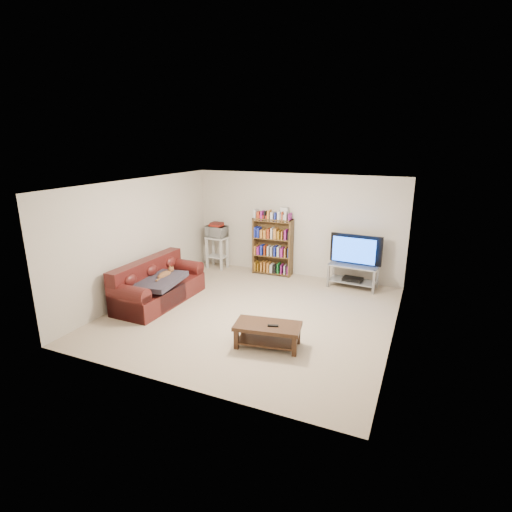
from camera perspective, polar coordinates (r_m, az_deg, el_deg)
The scene contains 19 objects.
floor at distance 7.56m, azimuth -0.53°, elevation -8.17°, with size 5.00×5.00×0.00m, color beige.
ceiling at distance 6.92m, azimuth -0.58°, elevation 10.24°, with size 5.00×5.00×0.00m, color white.
wall_back at distance 9.42m, azimuth 5.71°, elevation 4.39°, with size 5.00×5.00×0.00m, color silver.
wall_front at distance 5.09m, azimuth -12.23°, elevation -6.36°, with size 5.00×5.00×0.00m, color silver.
wall_left at distance 8.45m, azimuth -16.22°, elevation 2.44°, with size 5.00×5.00×0.00m, color silver.
wall_right at distance 6.57m, azimuth 19.76°, elevation -1.78°, with size 5.00×5.00×0.00m, color silver.
sofa at distance 8.22m, azimuth -14.01°, elevation -4.33°, with size 0.89×2.00×0.85m.
blanket at distance 7.95m, azimuth -13.71°, elevation -3.45°, with size 0.77×0.99×0.10m, color #312C37.
cat at distance 8.06m, azimuth -12.95°, elevation -2.67°, with size 0.22×0.54×0.16m, color brown, non-canonical shape.
coffee_table at distance 6.34m, azimuth 1.68°, elevation -10.66°, with size 1.10×0.68×0.37m.
remote at distance 6.22m, azimuth 2.45°, elevation -9.91°, with size 0.17×0.05×0.02m, color black.
tv_stand at distance 8.96m, azimuth 13.70°, elevation -2.25°, with size 1.07×0.53×0.52m.
television at distance 8.82m, azimuth 13.91°, elevation 0.78°, with size 1.12×0.15×0.65m, color black.
dvd_player at distance 9.01m, azimuth 13.63°, elevation -3.23°, with size 0.42×0.29×0.06m, color black.
bookshelf at distance 9.49m, azimuth 2.39°, elevation 1.46°, with size 0.95×0.33×1.36m.
shelf_clutter at distance 9.31m, azimuth 3.05°, elevation 5.98°, with size 0.69×0.23×0.28m.
microwave_stand at distance 10.04m, azimuth -5.60°, elevation 1.13°, with size 0.53×0.41×0.81m.
microwave at distance 9.94m, azimuth -5.66°, elevation 3.50°, with size 0.50×0.34×0.27m, color silver.
game_boxes at distance 9.90m, azimuth -5.69°, elevation 4.42°, with size 0.29×0.26×0.05m, color maroon.
Camera 1 is at (2.83, -6.27, 3.13)m, focal length 28.00 mm.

